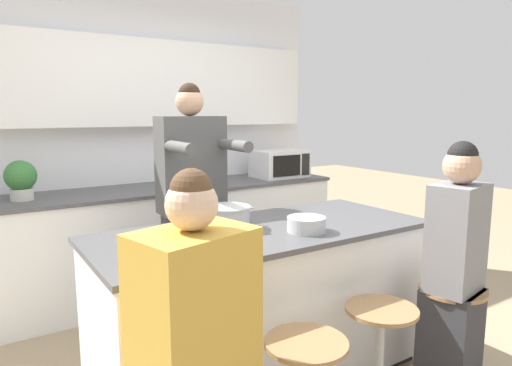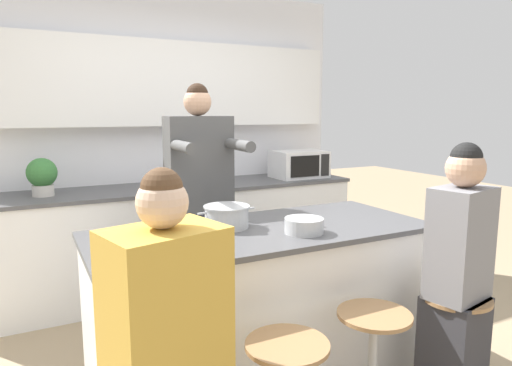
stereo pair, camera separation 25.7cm
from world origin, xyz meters
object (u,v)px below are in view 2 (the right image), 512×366
Objects in this scene: kitchen_island at (263,304)px; person_seated_near at (457,289)px; cooking_pot at (227,217)px; potted_plant at (42,175)px; bar_stool_rightmost at (452,349)px; banana_bunch at (144,230)px; coffee_cup_near at (156,234)px; person_cooking at (200,215)px; fruit_bowl at (304,226)px; person_wrapped_blanket at (168,366)px; microwave at (299,164)px.

person_seated_near reaches higher than kitchen_island.
cooking_pot is 1.19× the size of potted_plant.
person_seated_near is (-0.01, -0.01, 0.34)m from bar_stool_rightmost.
person_seated_near reaches higher than potted_plant.
kitchen_island is at bearing -17.40° from banana_bunch.
potted_plant is (-1.84, 2.30, 0.76)m from bar_stool_rightmost.
coffee_cup_near is 0.19m from banana_bunch.
person_cooking is 0.59m from cooking_pot.
fruit_bowl is at bearing -42.58° from cooking_pot.
banana_bunch is (-0.78, 0.39, -0.02)m from fruit_bowl.
potted_plant reaches higher than cooking_pot.
cooking_pot is 2.64× the size of banana_bunch.
banana_bunch is 1.49m from potted_plant.
person_cooking is 1.67m from person_seated_near.
kitchen_island is at bearing -77.22° from person_cooking.
person_cooking is (-0.90, 1.38, 0.54)m from bar_stool_rightmost.
banana_bunch is at bearing 169.57° from cooking_pot.
person_wrapped_blanket is 0.79m from coffee_cup_near.
person_seated_near is at bearing -27.20° from coffee_cup_near.
person_seated_near reaches higher than bar_stool_rightmost.
fruit_bowl is at bearing -26.19° from banana_bunch.
person_seated_near is 6.69× the size of fruit_bowl.
fruit_bowl is at bearing -50.53° from kitchen_island.
person_seated_near reaches higher than coffee_cup_near.
potted_plant reaches higher than banana_bunch.
banana_bunch is 2.32m from microwave.
person_cooking reaches higher than bar_stool_rightmost.
coffee_cup_near is at bearing 63.67° from person_wrapped_blanket.
fruit_bowl is at bearing -121.76° from microwave.
cooking_pot reaches higher than kitchen_island.
bar_stool_rightmost is 1.77m from banana_bunch.
kitchen_island is 1.40× the size of person_wrapped_blanket.
banana_bunch is (-0.46, 0.08, -0.04)m from cooking_pot.
cooking_pot is (-0.95, 0.80, 0.65)m from bar_stool_rightmost.
potted_plant is (-0.30, 2.31, 0.44)m from person_wrapped_blanket.
coffee_cup_near is 0.41× the size of potted_plant.
fruit_bowl is at bearing -69.76° from person_cooking.
microwave is 1.74× the size of potted_plant.
person_wrapped_blanket is at bearing -151.00° from fruit_bowl.
person_wrapped_blanket reaches higher than cooking_pot.
microwave is (0.46, 2.25, 0.73)m from bar_stool_rightmost.
kitchen_island is 2.08m from microwave.
fruit_bowl reaches higher than bar_stool_rightmost.
person_cooking is 1.33m from potted_plant.
coffee_cup_near is 0.91× the size of banana_bunch.
cooking_pot is (-0.05, -0.58, 0.11)m from person_cooking.
cooking_pot reaches higher than coffee_cup_near.
potted_plant is (-0.94, 0.92, 0.22)m from person_cooking.
coffee_cup_near is (-0.77, 0.20, 0.00)m from fruit_bowl.
fruit_bowl is 0.72× the size of potted_plant.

